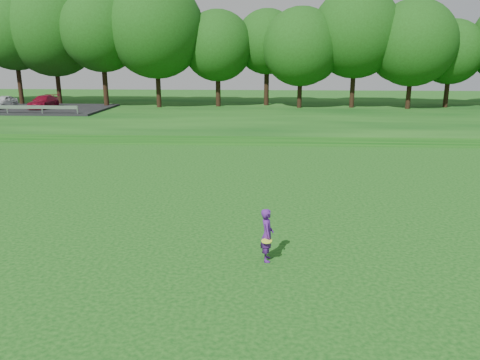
{
  "coord_description": "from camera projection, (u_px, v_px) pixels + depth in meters",
  "views": [
    {
      "loc": [
        3.49,
        -11.06,
        5.67
      ],
      "look_at": [
        2.54,
        5.31,
        1.3
      ],
      "focal_mm": 35.0,
      "sensor_mm": 36.0,
      "label": 1
    }
  ],
  "objects": [
    {
      "name": "treeline",
      "position": [
        234.0,
        31.0,
        46.9
      ],
      "size": [
        104.0,
        7.0,
        15.0
      ],
      "primitive_type": null,
      "color": "#17420F",
      "rests_on": "berm"
    },
    {
      "name": "walking_path",
      "position": [
        215.0,
        142.0,
        31.62
      ],
      "size": [
        130.0,
        1.6,
        0.04
      ],
      "primitive_type": "cube",
      "color": "gray",
      "rests_on": "ground"
    },
    {
      "name": "berm",
      "position": [
        231.0,
        113.0,
        45.05
      ],
      "size": [
        130.0,
        30.0,
        0.6
      ],
      "primitive_type": "cube",
      "color": "#0C3F0F",
      "rests_on": "ground"
    },
    {
      "name": "woman",
      "position": [
        267.0,
        235.0,
        13.19
      ],
      "size": [
        0.4,
        0.71,
        1.54
      ],
      "color": "#511B7D",
      "rests_on": "ground"
    },
    {
      "name": "ground",
      "position": [
        132.0,
        278.0,
        12.33
      ],
      "size": [
        140.0,
        140.0,
        0.0
      ],
      "primitive_type": "plane",
      "color": "#0C3F0F",
      "rests_on": "ground"
    }
  ]
}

